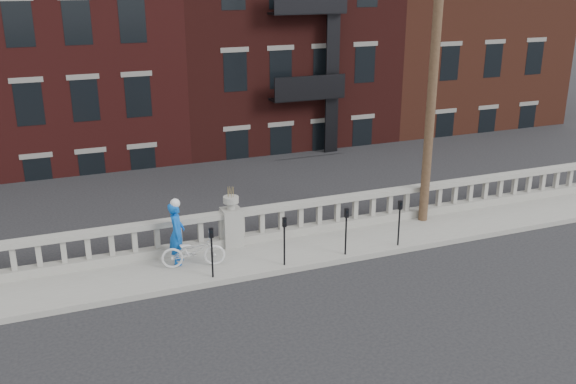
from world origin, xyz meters
The scene contains 12 objects.
ground centered at (0.00, 0.00, 0.00)m, with size 120.00×120.00×0.00m, color black.
sidewalk centered at (0.00, 3.00, 0.07)m, with size 32.00×2.20×0.15m, color gray.
balustrade centered at (0.00, 3.95, 0.64)m, with size 28.00×0.34×1.03m.
planter_pedestal centered at (0.00, 3.95, 0.83)m, with size 0.55×0.55×1.76m.
lower_level centered at (0.56, 23.04, 2.63)m, with size 80.00×44.00×20.80m.
utility_pole centered at (6.20, 3.60, 5.24)m, with size 1.60×0.28×10.00m.
parking_meter_b centered at (-1.07, 2.15, 1.00)m, with size 0.10×0.09×1.36m.
parking_meter_c centered at (0.91, 2.15, 1.00)m, with size 0.10×0.09×1.36m.
parking_meter_d centered at (2.73, 2.15, 1.00)m, with size 0.10×0.09×1.36m.
parking_meter_e centered at (4.42, 2.15, 1.00)m, with size 0.10×0.09×1.36m.
bicycle centered at (-1.37, 2.96, 0.59)m, with size 0.59×1.69×0.89m, color silver.
cyclist centered at (-1.70, 3.34, 1.01)m, with size 0.63×0.41×1.73m, color #0C4FB6.
Camera 1 is at (-4.80, -12.40, 7.61)m, focal length 40.00 mm.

